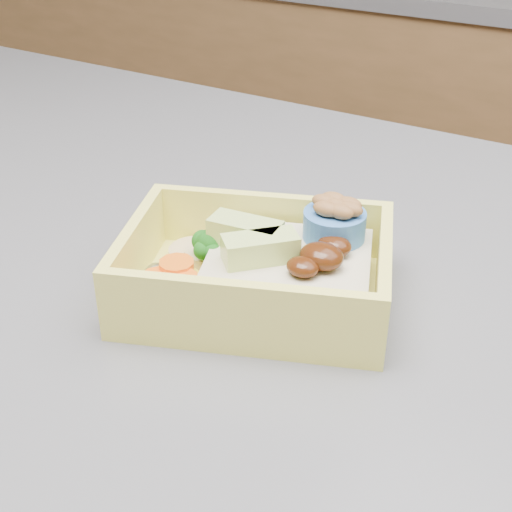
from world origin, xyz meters
The scene contains 1 object.
bento_box centered at (0.04, -0.03, 0.94)m, with size 0.20×0.17×0.06m.
Camera 1 is at (0.23, -0.36, 1.18)m, focal length 50.00 mm.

